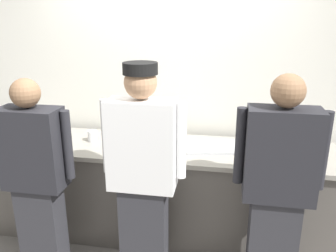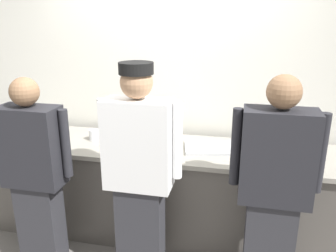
{
  "view_description": "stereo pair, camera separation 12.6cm",
  "coord_description": "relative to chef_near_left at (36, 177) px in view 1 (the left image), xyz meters",
  "views": [
    {
      "loc": [
        0.59,
        -2.48,
        2.04
      ],
      "look_at": [
        0.07,
        0.43,
        1.09
      ],
      "focal_mm": 36.63,
      "sensor_mm": 36.0,
      "label": 1
    },
    {
      "loc": [
        0.71,
        -2.46,
        2.04
      ],
      "look_at": [
        0.07,
        0.43,
        1.09
      ],
      "focal_mm": 36.63,
      "sensor_mm": 36.0,
      "label": 2
    }
  ],
  "objects": [
    {
      "name": "mixing_bowl_steel",
      "position": [
        1.99,
        0.77,
        0.11
      ],
      "size": [
        0.37,
        0.37,
        0.13
      ],
      "primitive_type": "cylinder",
      "color": "#B7BABF",
      "rests_on": "prep_counter"
    },
    {
      "name": "squeeze_bottle_primary",
      "position": [
        0.44,
        0.67,
        0.15
      ],
      "size": [
        0.06,
        0.06,
        0.21
      ],
      "color": "#56A333",
      "rests_on": "prep_counter"
    },
    {
      "name": "chef_center",
      "position": [
        0.83,
        0.05,
        0.08
      ],
      "size": [
        0.63,
        0.24,
        1.75
      ],
      "color": "#2D2D33",
      "rests_on": "ground"
    },
    {
      "name": "deli_cup",
      "position": [
        0.17,
        0.73,
        0.1
      ],
      "size": [
        0.09,
        0.09,
        0.1
      ],
      "primitive_type": "cylinder",
      "color": "white",
      "rests_on": "prep_counter"
    },
    {
      "name": "plate_stack_front",
      "position": [
        0.89,
        0.84,
        0.08
      ],
      "size": [
        0.22,
        0.22,
        0.07
      ],
      "color": "white",
      "rests_on": "prep_counter"
    },
    {
      "name": "chef_near_left",
      "position": [
        0.0,
        0.0,
        0.0
      ],
      "size": [
        0.6,
        0.24,
        1.63
      ],
      "color": "#2D2D33",
      "rests_on": "ground"
    },
    {
      "name": "wall_back",
      "position": [
        0.82,
        1.21,
        0.61
      ],
      "size": [
        5.05,
        0.1,
        2.95
      ],
      "color": "silver",
      "rests_on": "ground"
    },
    {
      "name": "prep_counter",
      "position": [
        0.82,
        0.71,
        -0.41
      ],
      "size": [
        3.22,
        0.75,
        0.9
      ],
      "color": "#56514C",
      "rests_on": "ground"
    },
    {
      "name": "ramekin_orange_sauce",
      "position": [
        -0.55,
        0.66,
        0.07
      ],
      "size": [
        0.09,
        0.09,
        0.04
      ],
      "color": "white",
      "rests_on": "prep_counter"
    },
    {
      "name": "ramekin_red_sauce",
      "position": [
        -0.28,
        0.68,
        0.07
      ],
      "size": [
        0.1,
        0.1,
        0.04
      ],
      "color": "white",
      "rests_on": "prep_counter"
    },
    {
      "name": "sheet_tray",
      "position": [
        1.3,
        0.73,
        0.06
      ],
      "size": [
        0.53,
        0.41,
        0.02
      ],
      "primitive_type": "cube",
      "rotation": [
        0.0,
        0.0,
        0.2
      ],
      "color": "#B7BABF",
      "rests_on": "prep_counter"
    },
    {
      "name": "ramekin_yellow_sauce",
      "position": [
        0.41,
        0.82,
        0.07
      ],
      "size": [
        0.09,
        0.09,
        0.05
      ],
      "color": "white",
      "rests_on": "prep_counter"
    },
    {
      "name": "chef_far_right",
      "position": [
        1.79,
        0.07,
        0.04
      ],
      "size": [
        0.62,
        0.24,
        1.7
      ],
      "color": "#2D2D33",
      "rests_on": "ground"
    },
    {
      "name": "ramekin_green_sauce",
      "position": [
        1.58,
        0.55,
        0.06
      ],
      "size": [
        0.1,
        0.1,
        0.04
      ],
      "color": "white",
      "rests_on": "prep_counter"
    }
  ]
}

